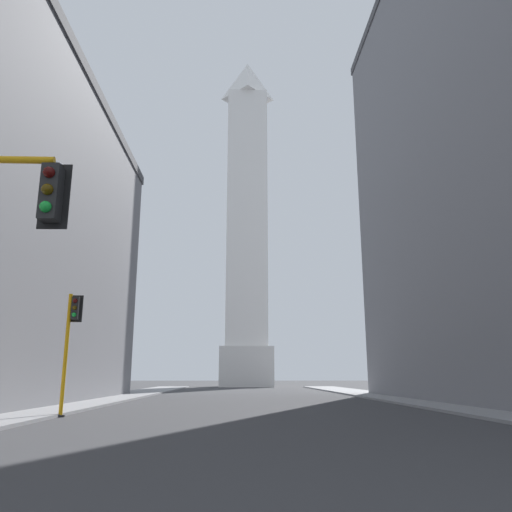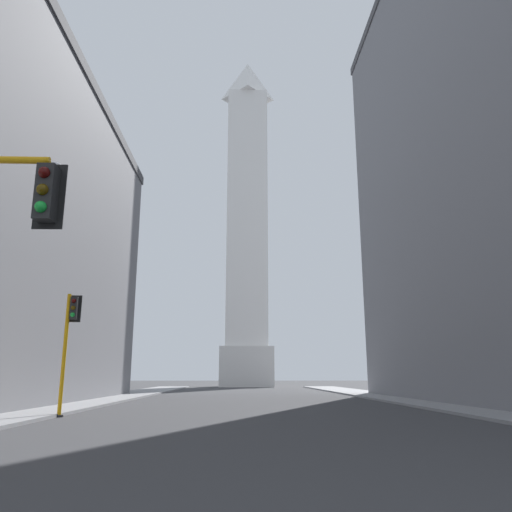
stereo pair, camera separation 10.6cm
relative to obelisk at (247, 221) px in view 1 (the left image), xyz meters
name	(u,v)px [view 1 (the left image)]	position (x,y,z in m)	size (l,w,h in m)	color
sidewalk_left	(63,406)	(-11.99, -57.09, -30.10)	(5.00, 107.05, 0.15)	gray
sidewalk_right	(448,405)	(11.99, -57.09, -30.10)	(5.00, 107.05, 0.15)	gray
obelisk	(247,221)	(0.00, 0.00, 0.00)	(9.24, 9.24, 63.56)	silver
traffic_light_mid_left	(70,334)	(-9.34, -64.80, -26.36)	(0.77, 0.51, 5.79)	orange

